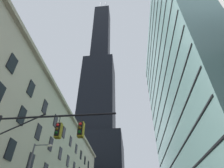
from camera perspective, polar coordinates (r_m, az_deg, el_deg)
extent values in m
cube|color=#B2A88E|center=(42.08, -27.99, -20.43)|extent=(17.45, 68.30, 22.44)
cube|color=#9E937A|center=(42.11, -13.27, -7.98)|extent=(0.70, 68.30, 0.60)
cube|color=black|center=(24.40, -28.91, -17.33)|extent=(0.14, 1.40, 2.20)
cube|color=black|center=(28.53, -23.89, -21.22)|extent=(0.14, 1.40, 2.20)
cube|color=black|center=(25.89, -26.11, -8.79)|extent=(0.14, 1.40, 2.20)
cube|color=black|center=(29.81, -21.82, -13.61)|extent=(0.14, 1.40, 2.20)
cube|color=black|center=(34.02, -18.44, -17.22)|extent=(0.14, 1.40, 2.20)
cube|color=black|center=(38.42, -15.73, -19.99)|extent=(0.14, 1.40, 2.20)
cube|color=black|center=(42.95, -13.52, -22.15)|extent=(0.14, 1.40, 2.20)
cube|color=black|center=(47.57, -11.68, -23.87)|extent=(0.14, 1.40, 2.20)
cube|color=black|center=(24.74, -28.51, 5.61)|extent=(0.14, 1.40, 2.20)
cube|color=black|center=(27.94, -23.78, -1.32)|extent=(0.14, 1.40, 2.20)
cube|color=black|center=(31.61, -20.07, -6.73)|extent=(0.14, 1.40, 2.20)
cube|color=black|center=(35.60, -17.10, -10.95)|extent=(0.14, 1.40, 2.20)
cube|color=black|center=(39.82, -14.69, -14.27)|extent=(0.14, 1.40, 2.20)
cube|color=black|center=(44.21, -12.70, -16.94)|extent=(0.14, 1.40, 2.20)
cube|color=black|center=(48.71, -11.03, -19.10)|extent=(0.14, 1.40, 2.20)
cube|color=black|center=(53.30, -9.61, -20.88)|extent=(0.14, 1.40, 2.20)
cube|color=black|center=(57.96, -8.39, -22.36)|extent=(0.14, 1.40, 2.20)
cube|color=black|center=(62.68, -7.34, -23.62)|extent=(0.14, 1.40, 2.20)
cube|color=black|center=(115.69, -4.34, -4.14)|extent=(20.05, 20.05, 55.19)
cube|color=black|center=(158.76, -3.26, 14.83)|extent=(12.89, 12.89, 68.99)
cylinder|color=silver|center=(195.71, -3.59, 22.55)|extent=(1.20, 1.20, 18.72)
cylinder|color=silver|center=(195.23, -1.96, 22.71)|extent=(1.20, 1.20, 18.72)
cube|color=gray|center=(49.94, 24.89, -2.34)|extent=(17.10, 45.94, 55.22)
cube|color=black|center=(41.19, 18.93, -21.17)|extent=(0.12, 44.94, 0.24)
cube|color=black|center=(42.39, 17.80, -16.04)|extent=(0.12, 44.94, 0.24)
cube|color=black|center=(43.93, 16.80, -11.24)|extent=(0.12, 44.94, 0.24)
cube|color=black|center=(45.77, 15.91, -6.78)|extent=(0.12, 44.94, 0.24)
cube|color=black|center=(47.87, 15.10, -2.70)|extent=(0.12, 44.94, 0.24)
cube|color=black|center=(50.20, 14.37, 1.03)|extent=(0.12, 44.94, 0.24)
cube|color=black|center=(52.74, 13.70, 4.41)|extent=(0.12, 44.94, 0.24)
cube|color=black|center=(55.45, 13.10, 7.47)|extent=(0.12, 44.94, 0.24)
cube|color=black|center=(58.30, 12.54, 10.24)|extent=(0.12, 44.94, 0.24)
cube|color=black|center=(61.29, 12.03, 12.75)|extent=(0.12, 44.94, 0.24)
cube|color=black|center=(64.38, 11.56, 15.01)|extent=(0.12, 44.94, 0.24)
cylinder|color=black|center=(14.03, -16.79, -9.51)|extent=(8.61, 0.14, 0.14)
cylinder|color=black|center=(14.93, -26.66, -11.39)|extent=(3.53, 0.10, 1.77)
cylinder|color=black|center=(13.80, -15.88, -10.60)|extent=(0.04, 0.04, 0.60)
cube|color=black|center=(13.49, -16.44, -13.42)|extent=(0.30, 0.30, 0.90)
cube|color=olive|center=(13.63, -16.20, -13.72)|extent=(0.40, 0.40, 1.04)
sphere|color=red|center=(13.47, -16.44, -12.05)|extent=(0.20, 0.20, 0.20)
sphere|color=#4B3A08|center=(13.35, -16.66, -13.13)|extent=(0.20, 0.20, 0.20)
sphere|color=#083D10|center=(13.25, -16.88, -14.22)|extent=(0.20, 0.20, 0.20)
cylinder|color=black|center=(13.32, -9.41, -10.57)|extent=(0.04, 0.04, 0.60)
cube|color=black|center=(13.00, -9.75, -13.50)|extent=(0.30, 0.30, 0.90)
cube|color=olive|center=(13.15, -9.58, -13.81)|extent=(0.40, 0.40, 1.04)
sphere|color=red|center=(12.98, -9.79, -12.08)|extent=(0.20, 0.20, 0.20)
sphere|color=#4B3A08|center=(12.86, -9.92, -13.20)|extent=(0.20, 0.20, 0.20)
sphere|color=#083D10|center=(12.75, -10.06, -14.34)|extent=(0.20, 0.20, 0.20)
cylinder|color=#47474C|center=(22.55, -20.75, -17.24)|extent=(1.75, 0.10, 0.10)
ellipsoid|color=#EFE5C6|center=(22.16, -18.68, -17.62)|extent=(0.56, 0.32, 0.24)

